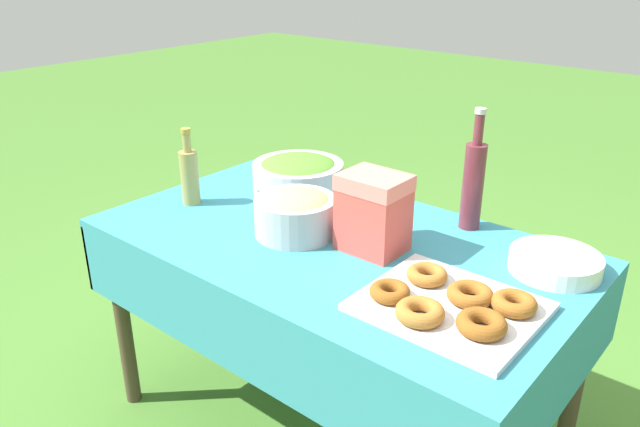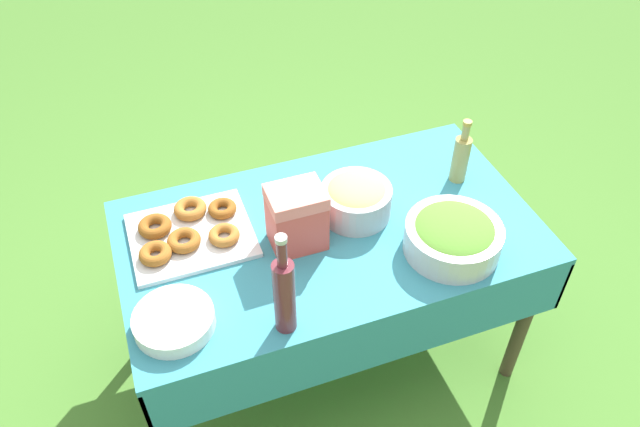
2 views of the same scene
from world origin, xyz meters
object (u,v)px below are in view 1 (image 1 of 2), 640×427
Objects in this scene: pasta_bowl at (295,212)px; wine_bottle at (473,182)px; salad_bowl at (298,174)px; plate_stack at (555,263)px; olive_oil_bottle at (189,175)px; donut_platter at (451,304)px; cooler_box at (373,213)px.

pasta_bowl is 0.66× the size of wine_bottle.
salad_bowl is 1.30× the size of pasta_bowl.
wine_bottle is at bearing -19.80° from plate_stack.
salad_bowl is 0.34m from pasta_bowl.
wine_bottle is (-0.78, -0.41, 0.04)m from olive_oil_bottle.
donut_platter is 1.80× the size of cooler_box.
pasta_bowl is 0.42m from olive_oil_bottle.
salad_bowl is at bearing -122.35° from olive_oil_bottle.
olive_oil_bottle is (0.96, -0.04, 0.08)m from donut_platter.
salad_bowl is at bearing 10.13° from wine_bottle.
donut_platter is 0.50m from wine_bottle.
olive_oil_bottle is at bearing 6.04° from pasta_bowl.
cooler_box is (0.32, -0.14, 0.09)m from donut_platter.
wine_bottle is at bearing -152.31° from olive_oil_bottle.
olive_oil_bottle reaches higher than plate_stack.
plate_stack is 0.34m from wine_bottle.
wine_bottle is 0.33m from cooler_box.
pasta_bowl is 1.02× the size of plate_stack.
pasta_bowl is at bearing -8.69° from donut_platter.
wine_bottle is at bearing -134.95° from pasta_bowl.
donut_platter is at bearing 177.60° from olive_oil_bottle.
salad_bowl is 0.49m from cooler_box.
cooler_box reaches higher than pasta_bowl.
plate_stack is at bearing -158.74° from pasta_bowl.
olive_oil_bottle reaches higher than pasta_bowl.
donut_platter is 1.69× the size of plate_stack.
cooler_box is (0.43, 0.20, 0.08)m from plate_stack.
plate_stack is (-0.11, -0.34, 0.00)m from donut_platter.
olive_oil_bottle is 1.15× the size of cooler_box.
pasta_bowl reaches higher than salad_bowl.
donut_platter is at bearing 155.81° from cooler_box.
donut_platter is 1.56× the size of olive_oil_bottle.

